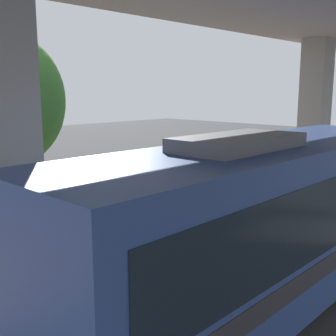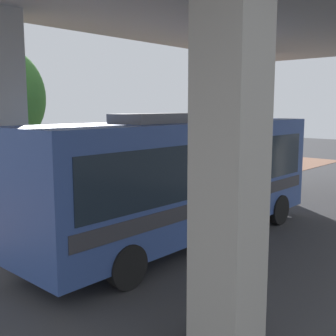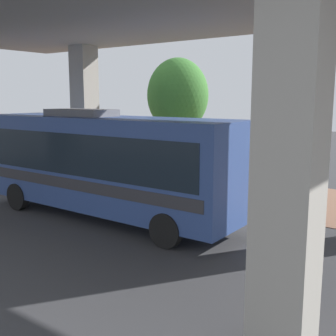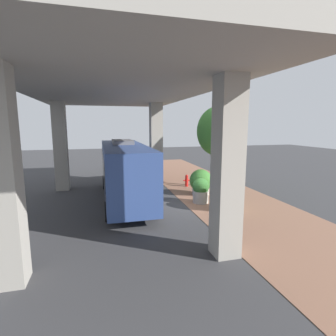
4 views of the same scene
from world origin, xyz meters
TOP-DOWN VIEW (x-y plane):
  - ground_plane at (0.00, 0.00)m, footprint 80.00×80.00m
  - sidewalk_strip at (-3.00, 0.00)m, footprint 6.00×40.00m
  - bus at (3.35, -2.08)m, footprint 2.64×10.16m
  - fire_hydrant at (-1.60, -4.59)m, footprint 0.50×0.24m
  - planter_front at (-1.75, -2.07)m, footprint 1.52×1.52m
  - planter_middle at (-1.04, -0.30)m, footprint 1.00×1.00m
  - planter_back at (-2.01, 1.37)m, footprint 1.43×1.43m
  - street_tree_near at (-3.69, -3.85)m, footprint 3.02×3.02m

SIDE VIEW (x-z plane):
  - ground_plane at x=0.00m, z-range 0.00..0.00m
  - sidewalk_strip at x=-3.00m, z-range 0.00..0.02m
  - fire_hydrant at x=-1.60m, z-range 0.00..0.94m
  - planter_middle at x=-1.04m, z-range 0.01..1.53m
  - planter_front at x=-1.75m, z-range -0.01..1.74m
  - planter_back at x=-2.01m, z-range -0.01..1.86m
  - bus at x=3.35m, z-range 0.15..3.89m
  - street_tree_near at x=-3.69m, z-range 1.20..7.26m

